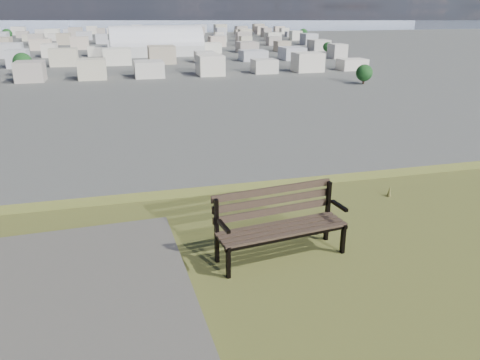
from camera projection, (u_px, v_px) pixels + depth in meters
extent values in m
cube|color=#3B2A22|center=(288.00, 235.00, 5.48)|extent=(1.60, 0.28, 0.03)
cube|color=#3B2A22|center=(284.00, 231.00, 5.58)|extent=(1.60, 0.28, 0.03)
cube|color=#3B2A22|center=(280.00, 227.00, 5.67)|extent=(1.60, 0.28, 0.03)
cube|color=#3B2A22|center=(276.00, 224.00, 5.76)|extent=(1.60, 0.28, 0.03)
cube|color=#3B2A22|center=(274.00, 211.00, 5.77)|extent=(1.59, 0.24, 0.09)
cube|color=#3B2A22|center=(273.00, 201.00, 5.75)|extent=(1.59, 0.24, 0.09)
cube|color=#3B2A22|center=(273.00, 190.00, 5.72)|extent=(1.59, 0.24, 0.09)
cube|color=black|center=(228.00, 262.00, 5.26)|extent=(0.05, 0.06, 0.39)
cube|color=black|center=(217.00, 231.00, 5.52)|extent=(0.05, 0.06, 0.82)
cube|color=black|center=(223.00, 242.00, 5.36)|extent=(0.10, 0.45, 0.04)
cube|color=black|center=(224.00, 226.00, 5.24)|extent=(0.09, 0.32, 0.04)
cube|color=black|center=(343.00, 239.00, 5.81)|extent=(0.05, 0.06, 0.39)
cube|color=black|center=(328.00, 211.00, 6.06)|extent=(0.05, 0.06, 0.82)
cube|color=black|center=(336.00, 221.00, 5.90)|extent=(0.10, 0.45, 0.04)
cube|color=black|center=(339.00, 206.00, 5.79)|extent=(0.09, 0.32, 0.04)
cube|color=black|center=(289.00, 238.00, 5.49)|extent=(1.59, 0.24, 0.04)
cube|color=black|center=(276.00, 226.00, 5.78)|extent=(1.59, 0.24, 0.04)
cube|color=#5F5B53|center=(71.00, 306.00, 4.77)|extent=(2.66, 3.69, 0.07)
cone|color=brown|center=(390.00, 191.00, 7.58)|extent=(0.08, 0.08, 0.18)
cube|color=silver|center=(157.00, 50.00, 282.05)|extent=(54.77, 24.33, 6.02)
cylinder|color=silver|center=(157.00, 45.00, 281.00)|extent=(54.77, 24.33, 22.87)
cube|color=#AC9F93|center=(26.00, 72.00, 184.39)|extent=(11.00, 11.00, 7.00)
cube|color=beige|center=(89.00, 70.00, 190.10)|extent=(11.00, 11.00, 7.00)
cube|color=#BABABF|center=(149.00, 69.00, 195.81)|extent=(11.00, 11.00, 7.00)
cube|color=beige|center=(205.00, 67.00, 201.52)|extent=(11.00, 11.00, 7.00)
cube|color=tan|center=(258.00, 65.00, 207.23)|extent=(11.00, 11.00, 7.00)
cube|color=silver|center=(309.00, 64.00, 212.94)|extent=(11.00, 11.00, 7.00)
cube|color=beige|center=(357.00, 62.00, 218.65)|extent=(11.00, 11.00, 7.00)
cube|color=#BABABF|center=(16.00, 60.00, 226.86)|extent=(11.00, 11.00, 7.00)
cube|color=beige|center=(68.00, 59.00, 232.57)|extent=(11.00, 11.00, 7.00)
cube|color=tan|center=(118.00, 57.00, 238.29)|extent=(11.00, 11.00, 7.00)
cube|color=silver|center=(165.00, 56.00, 244.00)|extent=(11.00, 11.00, 7.00)
cube|color=beige|center=(210.00, 55.00, 249.71)|extent=(11.00, 11.00, 7.00)
cube|color=silver|center=(253.00, 54.00, 255.42)|extent=(11.00, 11.00, 7.00)
cube|color=#AC9F93|center=(294.00, 53.00, 261.13)|extent=(11.00, 11.00, 7.00)
cube|color=beige|center=(334.00, 52.00, 266.84)|extent=(11.00, 11.00, 7.00)
cube|color=silver|center=(9.00, 52.00, 269.34)|extent=(11.00, 11.00, 7.00)
cube|color=beige|center=(53.00, 51.00, 275.05)|extent=(11.00, 11.00, 7.00)
cube|color=silver|center=(96.00, 50.00, 280.76)|extent=(11.00, 11.00, 7.00)
cube|color=#AC9F93|center=(136.00, 49.00, 286.47)|extent=(11.00, 11.00, 7.00)
cube|color=beige|center=(175.00, 48.00, 292.18)|extent=(11.00, 11.00, 7.00)
cube|color=#BABABF|center=(213.00, 47.00, 297.89)|extent=(11.00, 11.00, 7.00)
cube|color=beige|center=(249.00, 47.00, 303.60)|extent=(11.00, 11.00, 7.00)
cube|color=tan|center=(284.00, 46.00, 309.32)|extent=(11.00, 11.00, 7.00)
cube|color=silver|center=(318.00, 45.00, 315.03)|extent=(11.00, 11.00, 7.00)
cube|color=beige|center=(4.00, 45.00, 311.81)|extent=(11.00, 11.00, 7.00)
cube|color=#BABABF|center=(43.00, 45.00, 317.52)|extent=(11.00, 11.00, 7.00)
cube|color=beige|center=(80.00, 44.00, 323.23)|extent=(11.00, 11.00, 7.00)
cube|color=tan|center=(115.00, 43.00, 328.95)|extent=(11.00, 11.00, 7.00)
cube|color=silver|center=(150.00, 43.00, 334.66)|extent=(11.00, 11.00, 7.00)
cube|color=beige|center=(183.00, 42.00, 340.37)|extent=(11.00, 11.00, 7.00)
cube|color=silver|center=(215.00, 42.00, 346.08)|extent=(11.00, 11.00, 7.00)
cube|color=#AC9F93|center=(247.00, 41.00, 351.79)|extent=(11.00, 11.00, 7.00)
cube|color=beige|center=(277.00, 40.00, 357.50)|extent=(11.00, 11.00, 7.00)
cube|color=#BABABF|center=(306.00, 40.00, 363.21)|extent=(11.00, 11.00, 7.00)
cube|color=beige|center=(0.00, 41.00, 354.29)|extent=(11.00, 11.00, 7.00)
cube|color=silver|center=(34.00, 40.00, 360.00)|extent=(11.00, 11.00, 7.00)
cube|color=#AC9F93|center=(67.00, 40.00, 365.71)|extent=(11.00, 11.00, 7.00)
cube|color=beige|center=(99.00, 39.00, 371.42)|extent=(11.00, 11.00, 7.00)
cube|color=#BABABF|center=(130.00, 39.00, 377.13)|extent=(11.00, 11.00, 7.00)
cube|color=beige|center=(160.00, 38.00, 382.84)|extent=(11.00, 11.00, 7.00)
cube|color=tan|center=(189.00, 38.00, 388.55)|extent=(11.00, 11.00, 7.00)
cube|color=silver|center=(217.00, 37.00, 394.27)|extent=(11.00, 11.00, 7.00)
cube|color=beige|center=(244.00, 37.00, 399.98)|extent=(11.00, 11.00, 7.00)
cube|color=silver|center=(271.00, 36.00, 405.69)|extent=(11.00, 11.00, 7.00)
cube|color=#AC9F93|center=(297.00, 36.00, 411.40)|extent=(11.00, 11.00, 7.00)
cube|color=silver|center=(28.00, 37.00, 402.47)|extent=(11.00, 11.00, 7.00)
cube|color=beige|center=(57.00, 36.00, 408.18)|extent=(11.00, 11.00, 7.00)
cube|color=silver|center=(86.00, 36.00, 413.90)|extent=(11.00, 11.00, 7.00)
cube|color=#AC9F93|center=(114.00, 35.00, 419.61)|extent=(11.00, 11.00, 7.00)
cube|color=beige|center=(141.00, 35.00, 425.32)|extent=(11.00, 11.00, 7.00)
cube|color=#BABABF|center=(168.00, 35.00, 431.03)|extent=(11.00, 11.00, 7.00)
cube|color=beige|center=(193.00, 34.00, 436.74)|extent=(11.00, 11.00, 7.00)
cube|color=tan|center=(218.00, 34.00, 442.45)|extent=(11.00, 11.00, 7.00)
cube|color=silver|center=(243.00, 34.00, 448.16)|extent=(11.00, 11.00, 7.00)
cube|color=beige|center=(267.00, 33.00, 453.87)|extent=(11.00, 11.00, 7.00)
cube|color=silver|center=(290.00, 33.00, 459.58)|extent=(11.00, 11.00, 7.00)
cube|color=tan|center=(23.00, 34.00, 444.95)|extent=(11.00, 11.00, 7.00)
cube|color=silver|center=(49.00, 33.00, 450.66)|extent=(11.00, 11.00, 7.00)
cube|color=beige|center=(76.00, 33.00, 456.37)|extent=(11.00, 11.00, 7.00)
cube|color=silver|center=(101.00, 33.00, 462.08)|extent=(11.00, 11.00, 7.00)
cube|color=#AC9F93|center=(126.00, 32.00, 467.79)|extent=(11.00, 11.00, 7.00)
cube|color=beige|center=(150.00, 32.00, 473.50)|extent=(11.00, 11.00, 7.00)
cube|color=#BABABF|center=(174.00, 32.00, 479.21)|extent=(11.00, 11.00, 7.00)
cube|color=beige|center=(197.00, 32.00, 484.93)|extent=(11.00, 11.00, 7.00)
cube|color=tan|center=(219.00, 31.00, 490.64)|extent=(11.00, 11.00, 7.00)
cube|color=silver|center=(242.00, 31.00, 496.35)|extent=(11.00, 11.00, 7.00)
cube|color=beige|center=(263.00, 31.00, 502.06)|extent=(11.00, 11.00, 7.00)
cube|color=silver|center=(284.00, 30.00, 507.77)|extent=(11.00, 11.00, 7.00)
cube|color=tan|center=(18.00, 31.00, 487.42)|extent=(11.00, 11.00, 7.00)
cube|color=silver|center=(43.00, 31.00, 493.13)|extent=(11.00, 11.00, 7.00)
cube|color=beige|center=(67.00, 31.00, 498.85)|extent=(11.00, 11.00, 7.00)
cube|color=silver|center=(90.00, 31.00, 504.56)|extent=(11.00, 11.00, 7.00)
cube|color=#AC9F93|center=(113.00, 30.00, 510.27)|extent=(11.00, 11.00, 7.00)
cube|color=beige|center=(136.00, 30.00, 515.98)|extent=(11.00, 11.00, 7.00)
cube|color=#BABABF|center=(157.00, 30.00, 521.69)|extent=(11.00, 11.00, 7.00)
cube|color=beige|center=(179.00, 30.00, 527.40)|extent=(11.00, 11.00, 7.00)
cube|color=tan|center=(200.00, 29.00, 533.11)|extent=(11.00, 11.00, 7.00)
cube|color=silver|center=(220.00, 29.00, 538.82)|extent=(11.00, 11.00, 7.00)
cube|color=beige|center=(240.00, 29.00, 544.53)|extent=(11.00, 11.00, 7.00)
cube|color=silver|center=(260.00, 29.00, 550.25)|extent=(11.00, 11.00, 7.00)
cube|color=#AC9F93|center=(279.00, 28.00, 555.96)|extent=(11.00, 11.00, 7.00)
cylinder|color=#38271C|center=(363.00, 81.00, 178.96)|extent=(0.80, 0.80, 2.10)
sphere|color=#133717|center=(364.00, 73.00, 177.86)|extent=(6.30, 6.30, 6.30)
cylinder|color=#38271C|center=(24.00, 72.00, 202.32)|extent=(0.80, 0.80, 2.70)
sphere|color=#133717|center=(23.00, 62.00, 200.91)|extent=(8.10, 8.10, 8.10)
cylinder|color=#38271C|center=(327.00, 52.00, 297.30)|extent=(0.80, 0.80, 1.95)
sphere|color=#133717|center=(328.00, 47.00, 296.28)|extent=(5.85, 5.85, 5.85)
cylinder|color=#38271C|center=(189.00, 41.00, 389.38)|extent=(0.80, 0.80, 2.25)
sphere|color=#133717|center=(189.00, 37.00, 388.21)|extent=(6.75, 6.75, 6.75)
cylinder|color=#38271C|center=(8.00, 39.00, 407.98)|extent=(0.80, 0.80, 2.85)
sphere|color=#133717|center=(7.00, 34.00, 406.49)|extent=(8.55, 8.55, 8.55)
cylinder|color=#38271C|center=(182.00, 52.00, 293.99)|extent=(0.80, 0.80, 2.10)
sphere|color=#133717|center=(182.00, 47.00, 292.89)|extent=(6.30, 6.30, 6.30)
cylinder|color=#38271C|center=(303.00, 37.00, 433.64)|extent=(0.80, 0.80, 2.55)
sphere|color=#133717|center=(303.00, 33.00, 432.30)|extent=(7.65, 7.65, 7.65)
cube|color=gray|center=(112.00, 23.00, 828.80)|extent=(2400.00, 700.00, 0.12)
cube|color=#9FAAC6|center=(166.00, 9.00, 1300.89)|extent=(700.00, 220.00, 45.00)
cube|color=#9FAAC6|center=(326.00, 6.00, 1453.52)|extent=(500.00, 220.00, 60.00)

